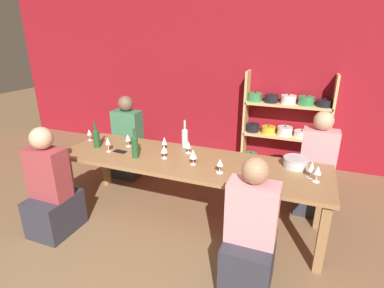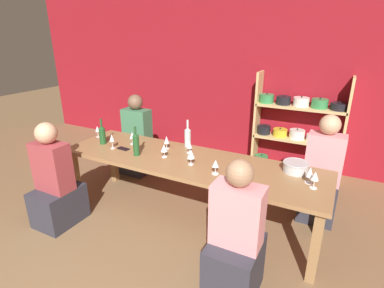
# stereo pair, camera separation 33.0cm
# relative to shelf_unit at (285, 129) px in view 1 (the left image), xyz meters

# --- Properties ---
(wall_back_red) EXTENTS (8.80, 0.06, 2.70)m
(wall_back_red) POSITION_rel_shelf_unit_xyz_m (-0.93, 0.20, 0.72)
(wall_back_red) COLOR maroon
(wall_back_red) RESTS_ON ground_plane
(shelf_unit) EXTENTS (1.29, 0.30, 1.50)m
(shelf_unit) POSITION_rel_shelf_unit_xyz_m (0.00, 0.00, 0.00)
(shelf_unit) COLOR tan
(shelf_unit) RESTS_ON ground_plane
(dining_table) EXTENTS (2.96, 0.86, 0.74)m
(dining_table) POSITION_rel_shelf_unit_xyz_m (-0.87, -1.89, 0.04)
(dining_table) COLOR olive
(dining_table) RESTS_ON ground_plane
(mixing_bowl) EXTENTS (0.25, 0.25, 0.10)m
(mixing_bowl) POSITION_rel_shelf_unit_xyz_m (0.23, -1.66, 0.17)
(mixing_bowl) COLOR #B7BABC
(mixing_bowl) RESTS_ON dining_table
(wine_bottle_green) EXTENTS (0.08, 0.08, 0.32)m
(wine_bottle_green) POSITION_rel_shelf_unit_xyz_m (-2.05, -1.93, 0.24)
(wine_bottle_green) COLOR #1E4C23
(wine_bottle_green) RESTS_ON dining_table
(wine_bottle_dark) EXTENTS (0.07, 0.07, 0.34)m
(wine_bottle_dark) POSITION_rel_shelf_unit_xyz_m (-1.44, -2.04, 0.25)
(wine_bottle_dark) COLOR #1E4C23
(wine_bottle_dark) RESTS_ON dining_table
(wine_bottle_amber) EXTENTS (0.08, 0.08, 0.33)m
(wine_bottle_amber) POSITION_rel_shelf_unit_xyz_m (-1.06, -1.53, 0.24)
(wine_bottle_amber) COLOR #B2C6C1
(wine_bottle_amber) RESTS_ON dining_table
(wine_glass_white_a) EXTENTS (0.07, 0.07, 0.16)m
(wine_glass_white_a) POSITION_rel_shelf_unit_xyz_m (-1.71, -1.78, 0.22)
(wine_glass_white_a) COLOR white
(wine_glass_white_a) RESTS_ON dining_table
(wine_glass_red_a) EXTENTS (0.06, 0.06, 0.18)m
(wine_glass_red_a) POSITION_rel_shelf_unit_xyz_m (-1.83, -2.01, 0.24)
(wine_glass_red_a) COLOR white
(wine_glass_red_a) RESTS_ON dining_table
(wine_glass_white_b) EXTENTS (0.06, 0.06, 0.15)m
(wine_glass_white_b) POSITION_rel_shelf_unit_xyz_m (-2.29, -1.77, 0.22)
(wine_glass_white_b) COLOR white
(wine_glass_white_b) RESTS_ON dining_table
(wine_glass_white_c) EXTENTS (0.07, 0.07, 0.15)m
(wine_glass_white_c) POSITION_rel_shelf_unit_xyz_m (-0.94, -1.71, 0.21)
(wine_glass_white_c) COLOR white
(wine_glass_white_c) RESTS_ON dining_table
(wine_glass_red_b) EXTENTS (0.07, 0.07, 0.16)m
(wine_glass_red_b) POSITION_rel_shelf_unit_xyz_m (0.38, -1.85, 0.22)
(wine_glass_red_b) COLOR white
(wine_glass_red_b) RESTS_ON dining_table
(wine_glass_red_c) EXTENTS (0.07, 0.07, 0.16)m
(wine_glass_red_c) POSITION_rel_shelf_unit_xyz_m (0.43, -1.94, 0.23)
(wine_glass_red_c) COLOR white
(wine_glass_red_c) RESTS_ON dining_table
(wine_glass_red_d) EXTENTS (0.07, 0.07, 0.15)m
(wine_glass_red_d) POSITION_rel_shelf_unit_xyz_m (-0.46, -2.08, 0.22)
(wine_glass_red_d) COLOR white
(wine_glass_red_d) RESTS_ON dining_table
(wine_glass_white_d) EXTENTS (0.07, 0.07, 0.16)m
(wine_glass_white_d) POSITION_rel_shelf_unit_xyz_m (-1.25, -1.72, 0.22)
(wine_glass_white_d) COLOR white
(wine_glass_white_d) RESTS_ON dining_table
(wine_glass_red_e) EXTENTS (0.08, 0.08, 0.15)m
(wine_glass_red_e) POSITION_rel_shelf_unit_xyz_m (-1.14, -1.95, 0.21)
(wine_glass_red_e) COLOR white
(wine_glass_red_e) RESTS_ON dining_table
(wine_glass_red_f) EXTENTS (0.08, 0.08, 0.17)m
(wine_glass_red_f) POSITION_rel_shelf_unit_xyz_m (-0.78, -1.99, 0.23)
(wine_glass_red_f) COLOR white
(wine_glass_red_f) RESTS_ON dining_table
(cell_phone) EXTENTS (0.15, 0.08, 0.01)m
(cell_phone) POSITION_rel_shelf_unit_xyz_m (-1.70, -1.97, 0.12)
(cell_phone) COLOR black
(cell_phone) RESTS_ON dining_table
(person_near_a) EXTENTS (0.40, 0.50, 1.19)m
(person_near_a) POSITION_rel_shelf_unit_xyz_m (-2.13, -2.63, -0.19)
(person_near_a) COLOR #2D2D38
(person_near_a) RESTS_ON ground_plane
(person_far_a) EXTENTS (0.39, 0.48, 1.24)m
(person_far_a) POSITION_rel_shelf_unit_xyz_m (0.46, -1.16, -0.17)
(person_far_a) COLOR #2D2D38
(person_far_a) RESTS_ON ground_plane
(person_near_b) EXTENTS (0.39, 0.49, 1.20)m
(person_near_b) POSITION_rel_shelf_unit_xyz_m (-0.03, -2.66, -0.18)
(person_near_b) COLOR #2D2D38
(person_near_b) RESTS_ON ground_plane
(person_far_b) EXTENTS (0.41, 0.51, 1.20)m
(person_far_b) POSITION_rel_shelf_unit_xyz_m (-2.16, -1.10, -0.19)
(person_far_b) COLOR #2D2D38
(person_far_b) RESTS_ON ground_plane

